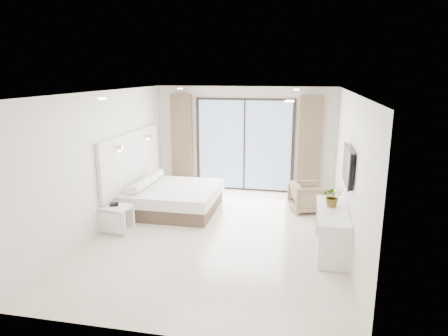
{
  "coord_description": "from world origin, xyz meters",
  "views": [
    {
      "loc": [
        1.51,
        -7.01,
        3.04
      ],
      "look_at": [
        -0.0,
        0.4,
        1.22
      ],
      "focal_mm": 32.0,
      "sensor_mm": 36.0,
      "label": 1
    }
  ],
  "objects": [
    {
      "name": "ground",
      "position": [
        0.0,
        0.0,
        0.0
      ],
      "size": [
        6.2,
        6.2,
        0.0
      ],
      "primitive_type": "plane",
      "color": "beige",
      "rests_on": "ground"
    },
    {
      "name": "room_shell",
      "position": [
        -0.2,
        0.86,
        1.58
      ],
      "size": [
        4.62,
        6.22,
        2.72
      ],
      "color": "silver",
      "rests_on": "ground"
    },
    {
      "name": "bed",
      "position": [
        -1.33,
        1.13,
        0.29
      ],
      "size": [
        1.96,
        1.86,
        0.69
      ],
      "color": "brown",
      "rests_on": "ground"
    },
    {
      "name": "nightstand",
      "position": [
        -2.02,
        -0.25,
        0.26
      ],
      "size": [
        0.62,
        0.54,
        0.51
      ],
      "rotation": [
        0.0,
        0.0,
        -0.15
      ],
      "color": "white",
      "rests_on": "ground"
    },
    {
      "name": "phone",
      "position": [
        -2.06,
        -0.22,
        0.54
      ],
      "size": [
        0.19,
        0.17,
        0.05
      ],
      "primitive_type": "cube",
      "rotation": [
        0.0,
        0.0,
        0.38
      ],
      "color": "black",
      "rests_on": "nightstand"
    },
    {
      "name": "console_desk",
      "position": [
        2.04,
        -0.36,
        0.56
      ],
      "size": [
        0.5,
        1.61,
        0.77
      ],
      "color": "white",
      "rests_on": "ground"
    },
    {
      "name": "plant",
      "position": [
        2.04,
        -0.19,
        0.92
      ],
      "size": [
        0.37,
        0.4,
        0.29
      ],
      "primitive_type": "imported",
      "rotation": [
        0.0,
        0.0,
        0.09
      ],
      "color": "#33662D",
      "rests_on": "console_desk"
    },
    {
      "name": "armchair",
      "position": [
        1.63,
        1.7,
        0.36
      ],
      "size": [
        0.83,
        0.86,
        0.71
      ],
      "primitive_type": "imported",
      "rotation": [
        0.0,
        0.0,
        1.89
      ],
      "color": "#997C64",
      "rests_on": "ground"
    }
  ]
}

